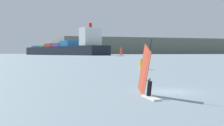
# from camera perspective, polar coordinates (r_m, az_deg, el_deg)

# --- Properties ---
(ground_plane) EXTENTS (4000.00, 4000.00, 0.00)m
(ground_plane) POSITION_cam_1_polar(r_m,az_deg,el_deg) (25.64, 10.54, -5.32)
(ground_plane) COLOR gray
(windsurfer) EXTENTS (0.83, 4.28, 4.41)m
(windsurfer) POSITION_cam_1_polar(r_m,az_deg,el_deg) (22.25, 6.66, -3.56)
(windsurfer) COLOR white
(windsurfer) RESTS_ON ground_plane
(cargo_ship) EXTENTS (91.62, 204.05, 41.57)m
(cargo_ship) POSITION_cam_1_polar(r_m,az_deg,el_deg) (453.04, -9.08, 2.65)
(cargo_ship) COLOR black
(cargo_ship) RESTS_ON ground_plane
(distant_headland) EXTENTS (980.04, 304.97, 43.78)m
(distant_headland) POSITION_cam_1_polar(r_m,az_deg,el_deg) (1050.62, 17.03, 2.85)
(distant_headland) COLOR #60665B
(distant_headland) RESTS_ON ground_plane
(channel_buoy) EXTENTS (1.40, 1.40, 2.27)m
(channel_buoy) POSITION_cam_1_polar(r_m,az_deg,el_deg) (59.00, 5.86, -0.22)
(channel_buoy) COLOR yellow
(channel_buoy) RESTS_ON ground_plane
(small_sailboat) EXTENTS (6.46, 6.23, 8.96)m
(small_sailboat) POSITION_cam_1_polar(r_m,az_deg,el_deg) (282.72, 1.58, 1.45)
(small_sailboat) COLOR white
(small_sailboat) RESTS_ON ground_plane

